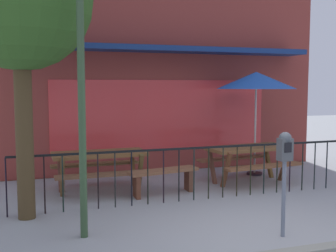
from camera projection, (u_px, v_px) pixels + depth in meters
The scene contains 10 objects.
ground at pixel (273, 239), 5.65m from camera, with size 40.00×40.00×0.00m, color #9A9EA0.
pub_storefront at pixel (160, 54), 10.20m from camera, with size 8.20×1.26×5.72m.
patio_fence_front at pixel (209, 163), 7.62m from camera, with size 6.91×0.04×0.97m.
picnic_table_left at pixel (100, 160), 8.19m from camera, with size 1.82×1.39×0.79m.
picnic_table_right at pixel (249, 154), 8.97m from camera, with size 1.94×1.56×0.79m.
patio_umbrella at pixel (256, 81), 9.60m from camera, with size 1.81×1.81×2.38m.
patio_bench at pixel (164, 176), 7.99m from camera, with size 1.44×0.58×0.48m.
parking_meter_far at pixel (285, 156), 5.65m from camera, with size 0.18×0.17×1.44m.
street_tree at pixel (20, 0), 6.24m from camera, with size 2.17×2.17×4.45m.
street_lamp at pixel (81, 41), 5.49m from camera, with size 0.28×0.28×4.06m.
Camera 1 is at (-3.06, -4.76, 2.05)m, focal length 44.98 mm.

